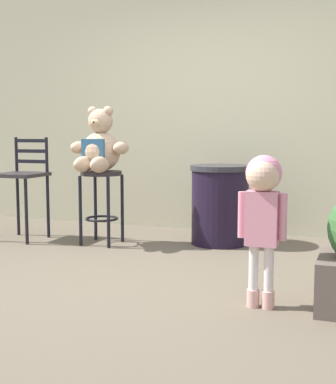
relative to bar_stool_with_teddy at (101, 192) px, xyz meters
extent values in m
plane|color=brown|center=(0.81, -1.07, -0.51)|extent=(24.00, 24.00, 0.00)
cube|color=#B3B08F|center=(0.81, 1.22, 1.46)|extent=(7.55, 0.30, 3.93)
cylinder|color=#2A2527|center=(0.00, 0.00, 0.18)|extent=(0.40, 0.40, 0.04)
cylinder|color=black|center=(-0.15, -0.15, -0.18)|extent=(0.03, 0.03, 0.67)
cylinder|color=black|center=(0.15, -0.15, -0.18)|extent=(0.03, 0.03, 0.67)
cylinder|color=black|center=(-0.15, 0.15, -0.18)|extent=(0.03, 0.03, 0.67)
cylinder|color=black|center=(0.15, 0.15, -0.18)|extent=(0.03, 0.03, 0.67)
torus|color=black|center=(0.00, 0.00, -0.26)|extent=(0.32, 0.32, 0.02)
sphere|color=tan|center=(0.00, 0.00, 0.39)|extent=(0.38, 0.38, 0.38)
cube|color=#265174|center=(0.00, -0.15, 0.40)|extent=(0.23, 0.03, 0.23)
sphere|color=tan|center=(0.00, 0.00, 0.68)|extent=(0.24, 0.24, 0.24)
ellipsoid|color=tan|center=(0.00, -0.10, 0.66)|extent=(0.10, 0.07, 0.07)
sphere|color=black|center=(0.00, -0.13, 0.66)|extent=(0.03, 0.03, 0.03)
sphere|color=tan|center=(-0.08, 0.00, 0.77)|extent=(0.09, 0.09, 0.09)
sphere|color=tan|center=(0.08, 0.00, 0.77)|extent=(0.09, 0.09, 0.09)
ellipsoid|color=tan|center=(-0.23, -0.03, 0.43)|extent=(0.13, 0.21, 0.12)
ellipsoid|color=tan|center=(0.23, -0.03, 0.43)|extent=(0.13, 0.21, 0.12)
ellipsoid|color=tan|center=(-0.08, -0.18, 0.27)|extent=(0.13, 0.32, 0.15)
ellipsoid|color=tan|center=(0.08, -0.18, 0.27)|extent=(0.13, 0.32, 0.15)
cylinder|color=#D8A299|center=(1.77, -1.35, -0.46)|extent=(0.08, 0.08, 0.11)
cylinder|color=silver|center=(1.77, -1.35, -0.26)|extent=(0.06, 0.06, 0.28)
cylinder|color=#D8A299|center=(1.86, -1.35, -0.46)|extent=(0.08, 0.08, 0.11)
cylinder|color=silver|center=(1.86, -1.35, -0.26)|extent=(0.06, 0.06, 0.28)
cube|color=pink|center=(1.81, -1.35, 0.05)|extent=(0.20, 0.11, 0.34)
cylinder|color=pink|center=(1.69, -1.35, 0.06)|extent=(0.05, 0.05, 0.29)
cylinder|color=pink|center=(1.94, -1.35, 0.06)|extent=(0.05, 0.05, 0.29)
sphere|color=#D8B293|center=(1.81, -1.35, 0.31)|extent=(0.20, 0.20, 0.20)
sphere|color=pink|center=(1.81, -1.32, 0.32)|extent=(0.22, 0.22, 0.22)
cylinder|color=black|center=(1.07, 0.41, -0.15)|extent=(0.55, 0.55, 0.72)
cylinder|color=#2D2D33|center=(1.07, 0.41, 0.23)|extent=(0.58, 0.58, 0.05)
cube|color=#2A2527|center=(-0.86, -0.10, 0.15)|extent=(0.44, 0.44, 0.03)
cylinder|color=black|center=(-0.67, -0.28, -0.19)|extent=(0.03, 0.03, 0.64)
cylinder|color=black|center=(-1.04, 0.09, -0.19)|extent=(0.03, 0.03, 0.64)
cylinder|color=black|center=(-0.67, 0.09, -0.19)|extent=(0.03, 0.03, 0.64)
cylinder|color=black|center=(-1.04, 0.09, 0.34)|extent=(0.03, 0.03, 0.36)
cylinder|color=black|center=(-0.67, 0.09, 0.34)|extent=(0.03, 0.03, 0.36)
cube|color=black|center=(-0.86, 0.09, 0.27)|extent=(0.37, 0.02, 0.04)
cube|color=black|center=(-0.86, 0.09, 0.38)|extent=(0.37, 0.02, 0.04)
cube|color=black|center=(-0.86, 0.09, 0.49)|extent=(0.37, 0.02, 0.04)
camera|label=1|loc=(2.41, -4.54, 0.57)|focal=49.70mm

